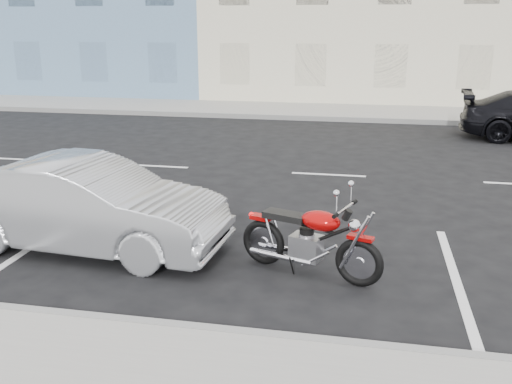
# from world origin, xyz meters

# --- Properties ---
(ground) EXTENTS (120.00, 120.00, 0.00)m
(ground) POSITION_xyz_m (0.00, 0.00, 0.00)
(ground) COLOR black
(ground) RESTS_ON ground
(sidewalk_far) EXTENTS (80.00, 3.40, 0.15)m
(sidewalk_far) POSITION_xyz_m (-5.00, 8.70, 0.07)
(sidewalk_far) COLOR gray
(sidewalk_far) RESTS_ON ground
(curb_near) EXTENTS (80.00, 0.12, 0.16)m
(curb_near) POSITION_xyz_m (-5.00, -7.00, 0.08)
(curb_near) COLOR gray
(curb_near) RESTS_ON ground
(curb_far) EXTENTS (80.00, 0.12, 0.16)m
(curb_far) POSITION_xyz_m (-5.00, 7.00, 0.08)
(curb_far) COLOR gray
(curb_far) RESTS_ON ground
(motorcycle) EXTENTS (1.93, 0.90, 1.01)m
(motorcycle) POSITION_xyz_m (-1.21, -5.41, 0.46)
(motorcycle) COLOR black
(motorcycle) RESTS_ON ground
(sedan_silver) EXTENTS (4.14, 1.73, 1.33)m
(sedan_silver) POSITION_xyz_m (-5.12, -4.90, 0.66)
(sedan_silver) COLOR #9FA1A6
(sedan_silver) RESTS_ON ground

